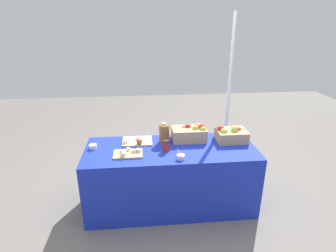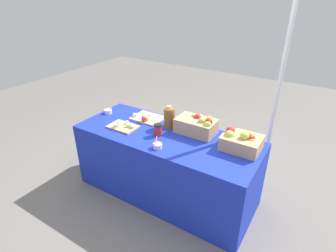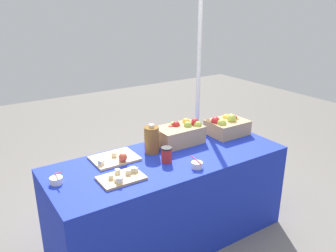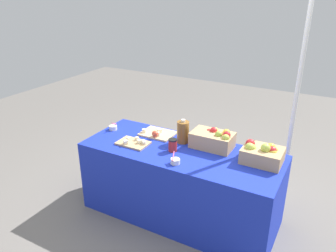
{
  "view_description": "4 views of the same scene",
  "coord_description": "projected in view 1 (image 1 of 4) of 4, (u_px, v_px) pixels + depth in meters",
  "views": [
    {
      "loc": [
        -0.3,
        -2.74,
        2.09
      ],
      "look_at": [
        -0.03,
        -0.01,
        1.01
      ],
      "focal_mm": 29.35,
      "sensor_mm": 36.0,
      "label": 1
    },
    {
      "loc": [
        1.29,
        -2.01,
        2.05
      ],
      "look_at": [
        0.04,
        -0.02,
        0.85
      ],
      "focal_mm": 28.78,
      "sensor_mm": 36.0,
      "label": 2
    },
    {
      "loc": [
        -1.35,
        -2.05,
        1.9
      ],
      "look_at": [
        0.04,
        0.06,
        0.98
      ],
      "focal_mm": 36.85,
      "sensor_mm": 36.0,
      "label": 3
    },
    {
      "loc": [
        1.25,
        -2.52,
        2.17
      ],
      "look_at": [
        -0.13,
        -0.02,
        0.97
      ],
      "focal_mm": 35.5,
      "sensor_mm": 36.0,
      "label": 4
    }
  ],
  "objects": [
    {
      "name": "cutting_board_back",
      "position": [
        137.0,
        141.0,
        3.18
      ],
      "size": [
        0.34,
        0.26,
        0.08
      ],
      "color": "#D1B284",
      "rests_on": "table"
    },
    {
      "name": "sample_bowl_near",
      "position": [
        93.0,
        147.0,
        3.03
      ],
      "size": [
        0.09,
        0.1,
        0.1
      ],
      "color": "silver",
      "rests_on": "table"
    },
    {
      "name": "apple_crate_left",
      "position": [
        231.0,
        134.0,
        3.21
      ],
      "size": [
        0.34,
        0.27,
        0.19
      ],
      "color": "tan",
      "rests_on": "table"
    },
    {
      "name": "cider_jug",
      "position": [
        164.0,
        134.0,
        3.15
      ],
      "size": [
        0.12,
        0.12,
        0.24
      ],
      "color": "brown",
      "rests_on": "table"
    },
    {
      "name": "coffee_cup",
      "position": [
        166.0,
        146.0,
        2.97
      ],
      "size": [
        0.08,
        0.08,
        0.12
      ],
      "color": "red",
      "rests_on": "table"
    },
    {
      "name": "tent_pole",
      "position": [
        228.0,
        98.0,
        3.69
      ],
      "size": [
        0.04,
        0.04,
        2.17
      ],
      "primitive_type": "cylinder",
      "color": "white",
      "rests_on": "ground_plane"
    },
    {
      "name": "sample_bowl_mid",
      "position": [
        181.0,
        157.0,
        2.81
      ],
      "size": [
        0.08,
        0.09,
        0.1
      ],
      "color": "silver",
      "rests_on": "table"
    },
    {
      "name": "cutting_board_front",
      "position": [
        128.0,
        154.0,
        2.9
      ],
      "size": [
        0.31,
        0.21,
        0.06
      ],
      "color": "tan",
      "rests_on": "table"
    },
    {
      "name": "apple_crate_middle",
      "position": [
        190.0,
        133.0,
        3.23
      ],
      "size": [
        0.39,
        0.25,
        0.21
      ],
      "color": "tan",
      "rests_on": "table"
    },
    {
      "name": "ground_plane",
      "position": [
        170.0,
        203.0,
        3.33
      ],
      "size": [
        10.0,
        10.0,
        0.0
      ],
      "primitive_type": "plane",
      "color": "slate"
    },
    {
      "name": "table",
      "position": [
        171.0,
        177.0,
        3.19
      ],
      "size": [
        1.9,
        0.76,
        0.74
      ],
      "primitive_type": "cube",
      "color": "#192DB7",
      "rests_on": "ground_plane"
    }
  ]
}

